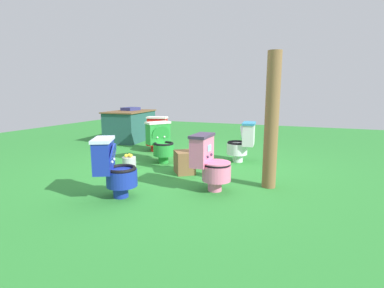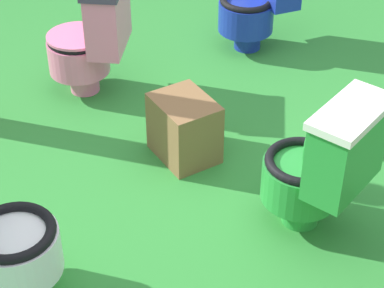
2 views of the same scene
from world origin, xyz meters
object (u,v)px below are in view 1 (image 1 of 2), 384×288
at_px(toilet_blue, 113,167).
at_px(small_crate, 184,162).
at_px(toilet_white, 242,142).
at_px(toilet_pink, 210,162).
at_px(vendor_table, 130,125).
at_px(toilet_green, 161,142).
at_px(lemon_bucket, 129,163).
at_px(toilet_red, 156,133).
at_px(wooden_post, 272,121).

distance_m(toilet_blue, small_crate, 1.35).
xyz_separation_m(toilet_white, toilet_pink, (-1.65, 0.06, -0.00)).
distance_m(vendor_table, small_crate, 3.46).
distance_m(toilet_green, lemon_bucket, 0.77).
bearing_deg(toilet_red, small_crate, 123.76).
distance_m(toilet_white, wooden_post, 1.48).
height_order(toilet_white, toilet_green, same).
relative_size(toilet_blue, wooden_post, 0.41).
relative_size(toilet_white, wooden_post, 0.41).
distance_m(toilet_pink, vendor_table, 4.31).
bearing_deg(toilet_green, vendor_table, -101.23).
relative_size(vendor_table, wooden_post, 0.87).
bearing_deg(small_crate, toilet_red, 42.66).
height_order(toilet_green, toilet_red, same).
height_order(toilet_pink, toilet_red, same).
height_order(toilet_green, toilet_blue, same).
xyz_separation_m(toilet_green, lemon_bucket, (-0.70, 0.22, -0.26)).
relative_size(toilet_pink, wooden_post, 0.41).
relative_size(wooden_post, small_crate, 5.05).
xyz_separation_m(toilet_blue, small_crate, (1.28, -0.36, -0.20)).
height_order(toilet_white, toilet_blue, same).
distance_m(toilet_white, toilet_red, 1.98).
xyz_separation_m(toilet_white, vendor_table, (1.27, 3.23, 0.02)).
xyz_separation_m(toilet_blue, lemon_bucket, (1.09, 0.53, -0.26)).
relative_size(toilet_white, small_crate, 2.08).
height_order(toilet_pink, toilet_blue, same).
relative_size(toilet_pink, vendor_table, 0.47).
bearing_deg(vendor_table, small_crate, -132.31).
xyz_separation_m(toilet_green, vendor_table, (1.82, 1.88, 0.02)).
bearing_deg(toilet_pink, toilet_blue, -54.56).
xyz_separation_m(toilet_green, small_crate, (-0.50, -0.68, -0.20)).
bearing_deg(vendor_table, toilet_green, -134.13).
distance_m(toilet_pink, toilet_red, 2.74).
bearing_deg(toilet_red, toilet_pink, 124.79).
height_order(toilet_pink, vendor_table, vendor_table).
bearing_deg(vendor_table, toilet_blue, -148.73).
bearing_deg(toilet_green, toilet_red, -112.88).
bearing_deg(lemon_bucket, toilet_green, -17.37).
xyz_separation_m(vendor_table, wooden_post, (-2.51, -3.87, 0.49)).
xyz_separation_m(toilet_pink, toilet_red, (1.98, 1.90, 0.00)).
height_order(toilet_white, vendor_table, vendor_table).
xyz_separation_m(toilet_red, vendor_table, (0.94, 1.28, 0.02)).
bearing_deg(lemon_bucket, toilet_pink, -105.13).
bearing_deg(toilet_green, lemon_bucket, 15.52).
bearing_deg(wooden_post, toilet_white, 27.19).
bearing_deg(toilet_pink, toilet_white, 178.50).
relative_size(toilet_white, lemon_bucket, 2.63).
bearing_deg(wooden_post, toilet_red, 58.75).
height_order(toilet_white, toilet_red, same).
bearing_deg(toilet_blue, toilet_white, 128.03).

